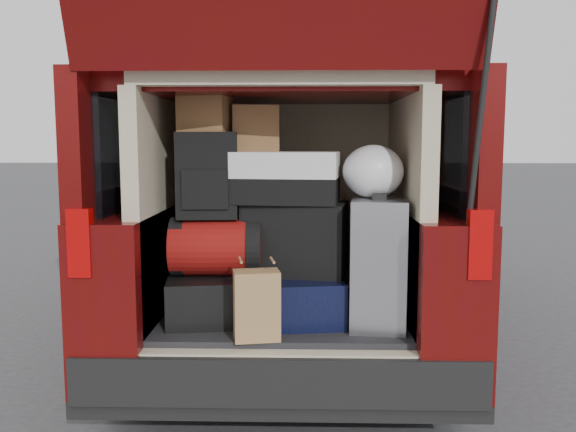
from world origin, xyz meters
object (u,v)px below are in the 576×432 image
silver_roller (378,262)px  red_duffel (216,247)px  twotone_duffel (281,177)px  kraft_bag (257,305)px  black_hardshell (210,294)px  black_soft_case (295,238)px  navy_hardshell (297,297)px  backpack (207,175)px

silver_roller → red_duffel: bearing=-179.0°
twotone_duffel → kraft_bag: bearing=-98.0°
black_hardshell → red_duffel: red_duffel is taller
black_hardshell → red_duffel: 0.27m
red_duffel → black_soft_case: size_ratio=0.88×
navy_hardshell → red_duffel: 0.49m
black_soft_case → twotone_duffel: bearing=-156.4°
kraft_bag → twotone_duffel: bearing=64.8°
navy_hardshell → twotone_duffel: twotone_duffel is taller
navy_hardshell → backpack: bearing=173.4°
red_duffel → twotone_duffel: size_ratio=0.78×
black_hardshell → twotone_duffel: (0.37, -0.01, 0.61)m
silver_roller → black_soft_case: bearing=168.9°
silver_roller → kraft_bag: 0.66m
black_hardshell → kraft_bag: bearing=-61.6°
black_hardshell → black_soft_case: bearing=-6.7°
black_hardshell → twotone_duffel: twotone_duffel is taller
silver_roller → backpack: bearing=-178.8°
silver_roller → twotone_duffel: size_ratio=1.09×
navy_hardshell → twotone_duffel: size_ratio=0.90×
black_soft_case → backpack: 0.55m
backpack → twotone_duffel: size_ratio=0.75×
silver_roller → backpack: backpack is taller
navy_hardshell → black_soft_case: black_soft_case is taller
twotone_duffel → red_duffel: bearing=-166.6°
silver_roller → twotone_duffel: 0.65m
black_hardshell → twotone_duffel: bearing=-9.2°
kraft_bag → backpack: size_ratio=0.74×
black_hardshell → backpack: bearing=-91.1°
red_duffel → kraft_bag: bearing=-57.0°
navy_hardshell → kraft_bag: bearing=-125.7°
black_soft_case → backpack: backpack is taller
black_hardshell → navy_hardshell: same height
red_duffel → twotone_duffel: twotone_duffel is taller
red_duffel → backpack: (-0.04, 0.00, 0.36)m
kraft_bag → black_hardshell: bearing=116.1°
twotone_duffel → silver_roller: bearing=-6.0°
black_hardshell → navy_hardshell: size_ratio=1.09×
black_soft_case → twotone_duffel: size_ratio=0.89×
red_duffel → backpack: bearing=177.2°
silver_roller → navy_hardshell: bearing=174.4°
black_soft_case → navy_hardshell: bearing=-70.4°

